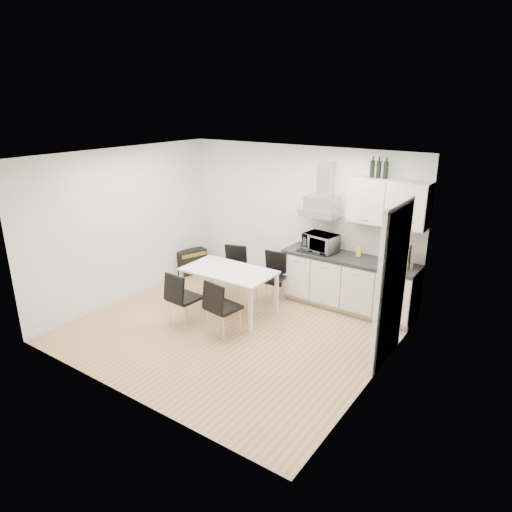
{
  "coord_description": "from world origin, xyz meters",
  "views": [
    {
      "loc": [
        3.85,
        -4.89,
        3.33
      ],
      "look_at": [
        0.17,
        0.43,
        1.1
      ],
      "focal_mm": 32.0,
      "sensor_mm": 36.0,
      "label": 1
    }
  ],
  "objects_px": {
    "chair_far_left": "(233,272)",
    "chair_far_right": "(270,279)",
    "dining_table": "(229,274)",
    "chair_near_left": "(185,299)",
    "chair_near_right": "(224,308)",
    "guitar_amp": "(192,262)",
    "floor_speaker": "(278,279)",
    "kitchenette": "(353,262)"
  },
  "relations": [
    {
      "from": "chair_near_right",
      "to": "floor_speaker",
      "type": "xyz_separation_m",
      "value": [
        -0.35,
        2.08,
        -0.31
      ]
    },
    {
      "from": "dining_table",
      "to": "chair_far_right",
      "type": "height_order",
      "value": "chair_far_right"
    },
    {
      "from": "dining_table",
      "to": "chair_far_left",
      "type": "xyz_separation_m",
      "value": [
        -0.39,
        0.61,
        -0.23
      ]
    },
    {
      "from": "floor_speaker",
      "to": "guitar_amp",
      "type": "bearing_deg",
      "value": -176.19
    },
    {
      "from": "dining_table",
      "to": "guitar_amp",
      "type": "xyz_separation_m",
      "value": [
        -1.73,
        1.0,
        -0.43
      ]
    },
    {
      "from": "kitchenette",
      "to": "chair_near_left",
      "type": "height_order",
      "value": "kitchenette"
    },
    {
      "from": "chair_near_left",
      "to": "guitar_amp",
      "type": "bearing_deg",
      "value": 133.78
    },
    {
      "from": "chair_near_right",
      "to": "guitar_amp",
      "type": "relative_size",
      "value": 1.39
    },
    {
      "from": "chair_near_left",
      "to": "kitchenette",
      "type": "bearing_deg",
      "value": 50.92
    },
    {
      "from": "kitchenette",
      "to": "chair_near_right",
      "type": "height_order",
      "value": "kitchenette"
    },
    {
      "from": "dining_table",
      "to": "kitchenette",
      "type": "bearing_deg",
      "value": 38.43
    },
    {
      "from": "chair_far_left",
      "to": "chair_far_right",
      "type": "distance_m",
      "value": 0.73
    },
    {
      "from": "chair_far_left",
      "to": "floor_speaker",
      "type": "distance_m",
      "value": 0.99
    },
    {
      "from": "dining_table",
      "to": "chair_near_left",
      "type": "height_order",
      "value": "chair_near_left"
    },
    {
      "from": "chair_far_left",
      "to": "chair_near_left",
      "type": "relative_size",
      "value": 1.0
    },
    {
      "from": "chair_far_right",
      "to": "chair_far_left",
      "type": "bearing_deg",
      "value": 4.82
    },
    {
      "from": "guitar_amp",
      "to": "chair_near_left",
      "type": "bearing_deg",
      "value": -30.38
    },
    {
      "from": "kitchenette",
      "to": "floor_speaker",
      "type": "bearing_deg",
      "value": 173.79
    },
    {
      "from": "chair_near_right",
      "to": "guitar_amp",
      "type": "height_order",
      "value": "chair_near_right"
    },
    {
      "from": "chair_near_left",
      "to": "guitar_amp",
      "type": "distance_m",
      "value": 2.24
    },
    {
      "from": "chair_far_left",
      "to": "guitar_amp",
      "type": "bearing_deg",
      "value": -33.7
    },
    {
      "from": "kitchenette",
      "to": "chair_far_left",
      "type": "xyz_separation_m",
      "value": [
        -1.96,
        -0.67,
        -0.39
      ]
    },
    {
      "from": "chair_far_left",
      "to": "floor_speaker",
      "type": "bearing_deg",
      "value": -134.99
    },
    {
      "from": "kitchenette",
      "to": "floor_speaker",
      "type": "height_order",
      "value": "kitchenette"
    },
    {
      "from": "chair_near_right",
      "to": "guitar_amp",
      "type": "bearing_deg",
      "value": 150.11
    },
    {
      "from": "chair_near_right",
      "to": "floor_speaker",
      "type": "relative_size",
      "value": 3.27
    },
    {
      "from": "chair_near_left",
      "to": "floor_speaker",
      "type": "bearing_deg",
      "value": 84.86
    },
    {
      "from": "dining_table",
      "to": "chair_near_left",
      "type": "relative_size",
      "value": 1.67
    },
    {
      "from": "guitar_amp",
      "to": "chair_far_right",
      "type": "bearing_deg",
      "value": 11.84
    },
    {
      "from": "dining_table",
      "to": "floor_speaker",
      "type": "height_order",
      "value": "dining_table"
    },
    {
      "from": "kitchenette",
      "to": "chair_far_right",
      "type": "bearing_deg",
      "value": -155.16
    },
    {
      "from": "kitchenette",
      "to": "floor_speaker",
      "type": "xyz_separation_m",
      "value": [
        -1.52,
        0.17,
        -0.7
      ]
    },
    {
      "from": "floor_speaker",
      "to": "dining_table",
      "type": "bearing_deg",
      "value": -102.15
    },
    {
      "from": "chair_far_left",
      "to": "chair_far_right",
      "type": "height_order",
      "value": "same"
    },
    {
      "from": "dining_table",
      "to": "chair_near_right",
      "type": "relative_size",
      "value": 1.67
    },
    {
      "from": "floor_speaker",
      "to": "chair_far_right",
      "type": "bearing_deg",
      "value": -78.79
    },
    {
      "from": "chair_near_left",
      "to": "chair_near_right",
      "type": "height_order",
      "value": "same"
    },
    {
      "from": "chair_near_left",
      "to": "floor_speaker",
      "type": "distance_m",
      "value": 2.21
    },
    {
      "from": "kitchenette",
      "to": "guitar_amp",
      "type": "relative_size",
      "value": 3.99
    },
    {
      "from": "dining_table",
      "to": "chair_far_left",
      "type": "relative_size",
      "value": 1.67
    },
    {
      "from": "kitchenette",
      "to": "guitar_amp",
      "type": "distance_m",
      "value": 3.36
    },
    {
      "from": "dining_table",
      "to": "guitar_amp",
      "type": "distance_m",
      "value": 2.04
    }
  ]
}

